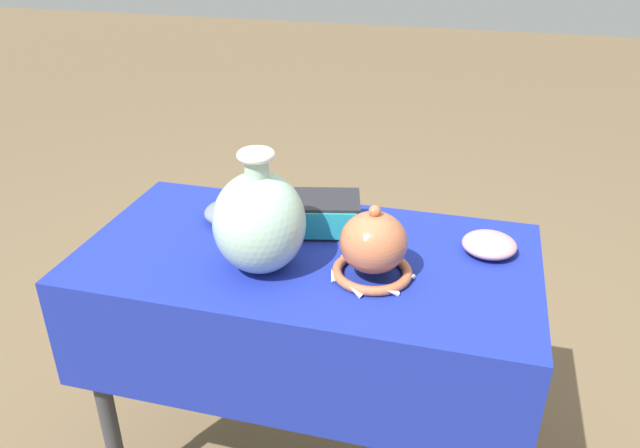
% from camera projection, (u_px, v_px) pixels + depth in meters
% --- Properties ---
extents(display_table, '(1.07, 0.56, 0.74)m').
position_uv_depth(display_table, '(306.00, 290.00, 1.51)').
color(display_table, '#38383D').
rests_on(display_table, ground_plane).
extents(vase_tall_bulbous, '(0.20, 0.20, 0.28)m').
position_uv_depth(vase_tall_bulbous, '(259.00, 221.00, 1.36)').
color(vase_tall_bulbous, '#A8CCB7').
rests_on(vase_tall_bulbous, display_table).
extents(vase_dome_bell, '(0.19, 0.19, 0.18)m').
position_uv_depth(vase_dome_bell, '(373.00, 248.00, 1.35)').
color(vase_dome_bell, '#BC6642').
rests_on(vase_dome_bell, display_table).
extents(mosaic_tile_box, '(0.19, 0.17, 0.08)m').
position_uv_depth(mosaic_tile_box, '(326.00, 214.00, 1.56)').
color(mosaic_tile_box, '#232328').
rests_on(mosaic_tile_box, display_table).
extents(bowl_shallow_slate, '(0.14, 0.14, 0.05)m').
position_uv_depth(bowl_shallow_slate, '(232.00, 212.00, 1.60)').
color(bowl_shallow_slate, slate).
rests_on(bowl_shallow_slate, display_table).
extents(bowl_shallow_rose, '(0.13, 0.13, 0.04)m').
position_uv_depth(bowl_shallow_rose, '(489.00, 245.00, 1.46)').
color(bowl_shallow_rose, '#D19399').
rests_on(bowl_shallow_rose, display_table).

